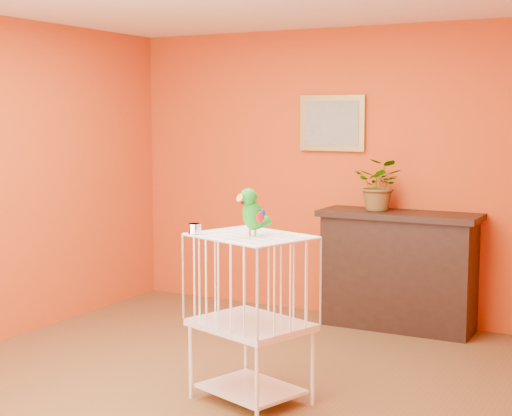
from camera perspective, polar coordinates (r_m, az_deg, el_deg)
The scene contains 8 objects.
ground at distance 5.45m, azimuth -3.79°, elevation -12.74°, with size 4.50×4.50×0.00m, color brown.
room_shell at distance 5.14m, azimuth -3.93°, elevation 4.15°, with size 4.50×4.50×4.50m.
console_cabinet at distance 6.81m, azimuth 10.28°, elevation -4.47°, with size 1.36×0.49×1.01m.
potted_plant at distance 6.78m, azimuth 8.99°, elevation 1.27°, with size 0.40×0.45×0.35m, color #26722D.
framed_picture at distance 7.12m, azimuth 5.55°, elevation 6.16°, with size 0.62×0.04×0.50m.
birdcage at distance 4.98m, azimuth -0.38°, elevation -7.87°, with size 0.83×0.73×1.07m.
feed_cup at distance 4.94m, azimuth -4.52°, elevation -1.50°, with size 0.09×0.09×0.06m, color silver.
parrot at distance 4.83m, azimuth -0.27°, elevation -0.26°, with size 0.16×0.27×0.30m.
Camera 1 is at (2.71, -4.37, 1.81)m, focal length 55.00 mm.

